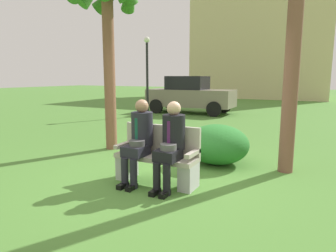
{
  "coord_description": "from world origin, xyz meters",
  "views": [
    {
      "loc": [
        2.31,
        -4.11,
        1.65
      ],
      "look_at": [
        0.07,
        0.18,
        0.85
      ],
      "focal_mm": 31.87,
      "sensor_mm": 36.0,
      "label": 1
    }
  ],
  "objects_px": {
    "seated_man_left": "(139,137)",
    "building_backdrop": "(262,42)",
    "shrub_near_bench": "(217,144)",
    "street_lamp": "(147,67)",
    "parked_car_near": "(190,95)",
    "park_bench": "(158,158)",
    "seated_man_right": "(171,141)"
  },
  "relations": [
    {
      "from": "seated_man_left",
      "to": "building_backdrop",
      "type": "xyz_separation_m",
      "value": [
        -2.2,
        21.7,
        3.72
      ]
    },
    {
      "from": "shrub_near_bench",
      "to": "seated_man_left",
      "type": "bearing_deg",
      "value": -116.29
    },
    {
      "from": "shrub_near_bench",
      "to": "street_lamp",
      "type": "xyz_separation_m",
      "value": [
        -4.88,
        5.47,
        1.65
      ]
    },
    {
      "from": "parked_car_near",
      "to": "park_bench",
      "type": "bearing_deg",
      "value": -69.78
    },
    {
      "from": "seated_man_left",
      "to": "parked_car_near",
      "type": "bearing_deg",
      "value": 108.44
    },
    {
      "from": "seated_man_left",
      "to": "parked_car_near",
      "type": "distance_m",
      "value": 9.21
    },
    {
      "from": "park_bench",
      "to": "seated_man_right",
      "type": "distance_m",
      "value": 0.46
    },
    {
      "from": "shrub_near_bench",
      "to": "parked_car_near",
      "type": "relative_size",
      "value": 0.31
    },
    {
      "from": "parked_car_near",
      "to": "building_backdrop",
      "type": "height_order",
      "value": "building_backdrop"
    },
    {
      "from": "park_bench",
      "to": "parked_car_near",
      "type": "bearing_deg",
      "value": 110.22
    },
    {
      "from": "seated_man_left",
      "to": "shrub_near_bench",
      "type": "relative_size",
      "value": 1.08
    },
    {
      "from": "seated_man_right",
      "to": "street_lamp",
      "type": "distance_m",
      "value": 8.53
    },
    {
      "from": "park_bench",
      "to": "shrub_near_bench",
      "type": "height_order",
      "value": "park_bench"
    },
    {
      "from": "seated_man_left",
      "to": "building_backdrop",
      "type": "height_order",
      "value": "building_backdrop"
    },
    {
      "from": "street_lamp",
      "to": "building_backdrop",
      "type": "xyz_separation_m",
      "value": [
        1.92,
        14.69,
        2.42
      ]
    },
    {
      "from": "parked_car_near",
      "to": "building_backdrop",
      "type": "relative_size",
      "value": 0.37
    },
    {
      "from": "street_lamp",
      "to": "building_backdrop",
      "type": "distance_m",
      "value": 15.01
    },
    {
      "from": "seated_man_right",
      "to": "building_backdrop",
      "type": "relative_size",
      "value": 0.12
    },
    {
      "from": "street_lamp",
      "to": "seated_man_right",
      "type": "bearing_deg",
      "value": -56.28
    },
    {
      "from": "shrub_near_bench",
      "to": "building_backdrop",
      "type": "relative_size",
      "value": 0.11
    },
    {
      "from": "shrub_near_bench",
      "to": "building_backdrop",
      "type": "height_order",
      "value": "building_backdrop"
    },
    {
      "from": "parked_car_near",
      "to": "shrub_near_bench",
      "type": "bearing_deg",
      "value": -62.94
    },
    {
      "from": "parked_car_near",
      "to": "street_lamp",
      "type": "xyz_separation_m",
      "value": [
        -1.21,
        -1.73,
        1.2
      ]
    },
    {
      "from": "seated_man_right",
      "to": "building_backdrop",
      "type": "xyz_separation_m",
      "value": [
        -2.76,
        21.7,
        3.73
      ]
    },
    {
      "from": "park_bench",
      "to": "shrub_near_bench",
      "type": "relative_size",
      "value": 1.08
    },
    {
      "from": "seated_man_right",
      "to": "building_backdrop",
      "type": "height_order",
      "value": "building_backdrop"
    },
    {
      "from": "park_bench",
      "to": "building_backdrop",
      "type": "height_order",
      "value": "building_backdrop"
    },
    {
      "from": "park_bench",
      "to": "seated_man_right",
      "type": "xyz_separation_m",
      "value": [
        0.3,
        -0.12,
        0.33
      ]
    },
    {
      "from": "seated_man_right",
      "to": "parked_car_near",
      "type": "distance_m",
      "value": 9.41
    },
    {
      "from": "park_bench",
      "to": "shrub_near_bench",
      "type": "bearing_deg",
      "value": 70.54
    },
    {
      "from": "street_lamp",
      "to": "park_bench",
      "type": "bearing_deg",
      "value": -57.53
    },
    {
      "from": "seated_man_left",
      "to": "shrub_near_bench",
      "type": "distance_m",
      "value": 1.76
    }
  ]
}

